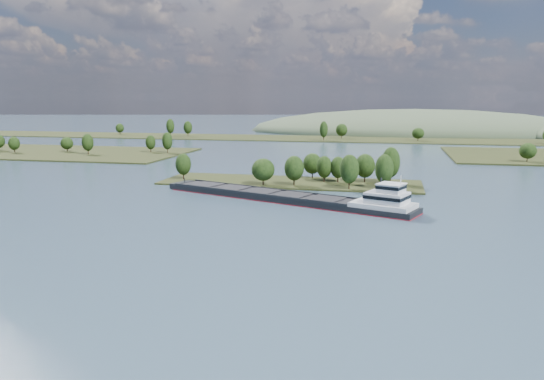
# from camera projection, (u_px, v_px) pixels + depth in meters

# --- Properties ---
(ground) EXTENTS (1800.00, 1800.00, 0.00)m
(ground) POSITION_uv_depth(u_px,v_px,m) (250.00, 217.00, 148.36)
(ground) COLOR #314355
(ground) RESTS_ON ground
(tree_island) EXTENTS (100.00, 31.14, 15.11)m
(tree_island) POSITION_uv_depth(u_px,v_px,m) (308.00, 174.00, 202.64)
(tree_island) COLOR black
(tree_island) RESTS_ON ground
(back_shoreline) EXTENTS (900.00, 60.00, 15.74)m
(back_shoreline) POSITION_uv_depth(u_px,v_px,m) (355.00, 139.00, 414.89)
(back_shoreline) COLOR black
(back_shoreline) RESTS_ON ground
(hill_west) EXTENTS (320.00, 160.00, 44.00)m
(hill_west) POSITION_uv_depth(u_px,v_px,m) (415.00, 132.00, 500.61)
(hill_west) COLOR #3E4D35
(hill_west) RESTS_ON ground
(cargo_barge) EXTENTS (87.75, 42.32, 12.17)m
(cargo_barge) POSITION_uv_depth(u_px,v_px,m) (298.00, 198.00, 168.15)
(cargo_barge) COLOR black
(cargo_barge) RESTS_ON ground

